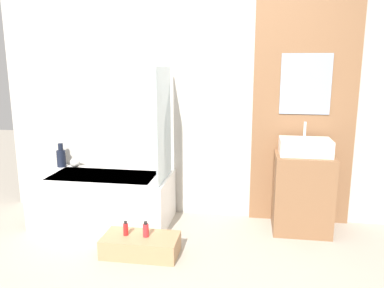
{
  "coord_description": "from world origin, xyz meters",
  "views": [
    {
      "loc": [
        0.5,
        -2.2,
        1.57
      ],
      "look_at": [
        0.04,
        0.71,
        0.94
      ],
      "focal_mm": 35.0,
      "sensor_mm": 36.0,
      "label": 1
    }
  ],
  "objects_px": {
    "bathtub": "(104,198)",
    "sink": "(305,147)",
    "bottle_soap_primary": "(126,229)",
    "vase_round_light": "(75,162)",
    "bottle_soap_secondary": "(146,230)",
    "wooden_step_bench": "(141,245)",
    "vase_tall_dark": "(61,157)"
  },
  "relations": [
    {
      "from": "sink",
      "to": "vase_tall_dark",
      "type": "distance_m",
      "value": 2.51
    },
    {
      "from": "wooden_step_bench",
      "to": "vase_round_light",
      "type": "bearing_deg",
      "value": 139.08
    },
    {
      "from": "sink",
      "to": "bottle_soap_primary",
      "type": "bearing_deg",
      "value": -155.2
    },
    {
      "from": "vase_round_light",
      "to": "vase_tall_dark",
      "type": "bearing_deg",
      "value": 177.83
    },
    {
      "from": "wooden_step_bench",
      "to": "sink",
      "type": "height_order",
      "value": "sink"
    },
    {
      "from": "wooden_step_bench",
      "to": "vase_round_light",
      "type": "height_order",
      "value": "vase_round_light"
    },
    {
      "from": "bottle_soap_primary",
      "to": "bottle_soap_secondary",
      "type": "distance_m",
      "value": 0.17
    },
    {
      "from": "wooden_step_bench",
      "to": "vase_round_light",
      "type": "xyz_separation_m",
      "value": [
        -0.96,
        0.83,
        0.46
      ]
    },
    {
      "from": "bottle_soap_secondary",
      "to": "vase_round_light",
      "type": "bearing_deg",
      "value": 140.44
    },
    {
      "from": "sink",
      "to": "wooden_step_bench",
      "type": "bearing_deg",
      "value": -153.24
    },
    {
      "from": "vase_round_light",
      "to": "bottle_soap_primary",
      "type": "relative_size",
      "value": 0.85
    },
    {
      "from": "vase_tall_dark",
      "to": "vase_round_light",
      "type": "xyz_separation_m",
      "value": [
        0.16,
        -0.01,
        -0.05
      ]
    },
    {
      "from": "wooden_step_bench",
      "to": "vase_tall_dark",
      "type": "distance_m",
      "value": 1.48
    },
    {
      "from": "wooden_step_bench",
      "to": "bottle_soap_secondary",
      "type": "relative_size",
      "value": 4.74
    },
    {
      "from": "wooden_step_bench",
      "to": "vase_tall_dark",
      "type": "height_order",
      "value": "vase_tall_dark"
    },
    {
      "from": "wooden_step_bench",
      "to": "vase_round_light",
      "type": "distance_m",
      "value": 1.35
    },
    {
      "from": "sink",
      "to": "bottle_soap_secondary",
      "type": "bearing_deg",
      "value": -152.43
    },
    {
      "from": "sink",
      "to": "vase_round_light",
      "type": "height_order",
      "value": "sink"
    },
    {
      "from": "vase_tall_dark",
      "to": "wooden_step_bench",
      "type": "bearing_deg",
      "value": -36.86
    },
    {
      "from": "bathtub",
      "to": "sink",
      "type": "bearing_deg",
      "value": 3.05
    },
    {
      "from": "vase_round_light",
      "to": "bottle_soap_primary",
      "type": "xyz_separation_m",
      "value": [
        0.83,
        -0.83,
        -0.32
      ]
    },
    {
      "from": "bottle_soap_primary",
      "to": "wooden_step_bench",
      "type": "bearing_deg",
      "value": 0.0
    },
    {
      "from": "vase_tall_dark",
      "to": "bottle_soap_secondary",
      "type": "height_order",
      "value": "vase_tall_dark"
    },
    {
      "from": "sink",
      "to": "bottle_soap_secondary",
      "type": "xyz_separation_m",
      "value": [
        -1.34,
        -0.7,
        -0.6
      ]
    },
    {
      "from": "vase_tall_dark",
      "to": "bottle_soap_primary",
      "type": "height_order",
      "value": "vase_tall_dark"
    },
    {
      "from": "bottle_soap_secondary",
      "to": "wooden_step_bench",
      "type": "bearing_deg",
      "value": -180.0
    },
    {
      "from": "sink",
      "to": "bottle_soap_secondary",
      "type": "distance_m",
      "value": 1.62
    },
    {
      "from": "vase_round_light",
      "to": "bathtub",
      "type": "bearing_deg",
      "value": -29.98
    },
    {
      "from": "bathtub",
      "to": "wooden_step_bench",
      "type": "distance_m",
      "value": 0.83
    },
    {
      "from": "wooden_step_bench",
      "to": "vase_tall_dark",
      "type": "xyz_separation_m",
      "value": [
        -1.12,
        0.84,
        0.51
      ]
    },
    {
      "from": "sink",
      "to": "vase_round_light",
      "type": "distance_m",
      "value": 2.36
    },
    {
      "from": "vase_tall_dark",
      "to": "bottle_soap_primary",
      "type": "xyz_separation_m",
      "value": [
        0.99,
        -0.84,
        -0.37
      ]
    }
  ]
}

